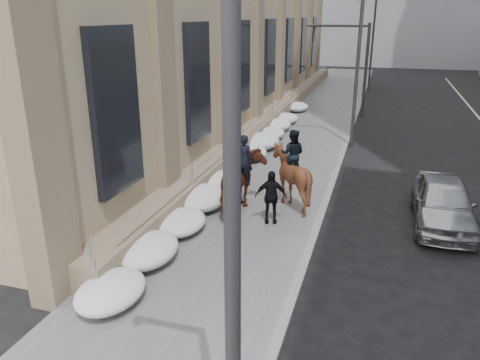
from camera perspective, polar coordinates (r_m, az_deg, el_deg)
name	(u,v)px	position (r m, az deg, el deg)	size (l,w,h in m)	color
ground	(199,273)	(12.75, -5.04, -11.24)	(140.00, 140.00, 0.00)	black
sidewalk	(280,163)	(21.54, 4.86, 2.07)	(5.00, 80.00, 0.12)	#4B4B4D
curb	(337,168)	(21.18, 11.79, 1.41)	(0.24, 80.00, 0.12)	slate
streetlight_near	(217,215)	(4.78, -2.79, -4.34)	(1.71, 0.24, 8.00)	#2D2D30
streetlight_mid	(355,56)	(24.23, 13.84, 14.46)	(1.71, 0.24, 8.00)	#2D2D30
streetlight_far	(371,37)	(44.18, 15.68, 16.39)	(1.71, 0.24, 8.00)	#2D2D30
traffic_signal	(352,55)	(32.28, 13.54, 14.60)	(4.10, 0.22, 6.00)	#2D2D30
snow_bank	(238,164)	(20.01, -0.26, 2.00)	(1.70, 18.10, 0.76)	silver
mounted_horse_left	(242,182)	(15.68, 0.27, -0.23)	(1.20, 2.46, 2.68)	#532618
mounted_horse_right	(291,174)	(16.31, 6.24, 0.68)	(1.71, 1.92, 2.71)	#422212
pedestrian	(271,197)	(15.01, 3.75, -2.06)	(1.02, 0.43, 1.75)	black
car_silver	(443,202)	(16.50, 23.50, -2.52)	(1.81, 4.51, 1.54)	#97999E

